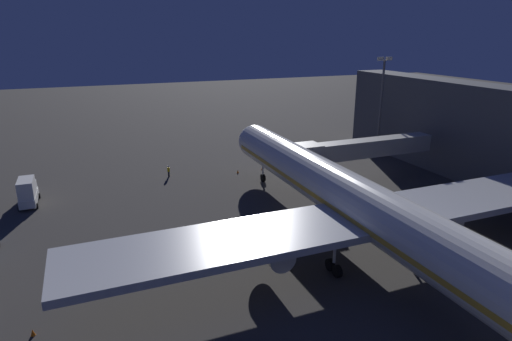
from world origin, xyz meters
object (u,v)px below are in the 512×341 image
at_px(airliner_at_gate, 360,205).
at_px(ground_crew_by_belt_loader, 169,171).
at_px(traffic_cone_wingtip_svc_side, 33,332).
at_px(jet_bridge, 356,149).
at_px(apron_floodlight_mast, 381,100).
at_px(traffic_cone_nose_port, 262,168).
at_px(traffic_cone_nose_starboard, 238,171).
at_px(ops_van, 28,192).

distance_m(airliner_at_gate, ground_crew_by_belt_loader, 35.64).
xyz_separation_m(ground_crew_by_belt_loader, traffic_cone_wingtip_svc_side, (17.14, 34.15, -0.74)).
bearing_deg(jet_bridge, airliner_at_gate, 56.20).
bearing_deg(airliner_at_gate, ground_crew_by_belt_loader, -68.10).
relative_size(airliner_at_gate, traffic_cone_wingtip_svc_side, 112.35).
bearing_deg(jet_bridge, ground_crew_by_belt_loader, -30.01).
bearing_deg(apron_floodlight_mast, jet_bridge, 42.26).
xyz_separation_m(airliner_at_gate, traffic_cone_nose_port, (-2.20, -30.45, -5.31)).
distance_m(ground_crew_by_belt_loader, traffic_cone_nose_starboard, 11.25).
distance_m(ground_crew_by_belt_loader, traffic_cone_nose_port, 15.57).
bearing_deg(traffic_cone_nose_port, ground_crew_by_belt_loader, -8.65).
xyz_separation_m(jet_bridge, traffic_cone_nose_starboard, (14.36, -12.29, -5.40)).
xyz_separation_m(apron_floodlight_mast, traffic_cone_wingtip_svc_side, (55.82, 31.65, -10.23)).
relative_size(traffic_cone_nose_port, traffic_cone_nose_starboard, 1.00).
bearing_deg(traffic_cone_wingtip_svc_side, ground_crew_by_belt_loader, -116.65).
relative_size(jet_bridge, traffic_cone_wingtip_svc_side, 41.32).
relative_size(apron_floodlight_mast, ground_crew_by_belt_loader, 9.87).
bearing_deg(ops_van, ground_crew_by_belt_loader, -166.67).
bearing_deg(ops_van, airliner_at_gate, 139.53).
bearing_deg(traffic_cone_wingtip_svc_side, airliner_at_gate, -177.43).
xyz_separation_m(jet_bridge, ops_van, (45.10, -9.95, -3.80)).
xyz_separation_m(ground_crew_by_belt_loader, traffic_cone_nose_starboard, (-10.98, 2.34, -0.74)).
xyz_separation_m(ops_van, ground_crew_by_belt_loader, (-19.77, -4.68, -0.87)).
relative_size(jet_bridge, ops_van, 3.95).
bearing_deg(ops_van, traffic_cone_nose_starboard, -175.64).
relative_size(airliner_at_gate, ground_crew_by_belt_loader, 33.68).
relative_size(ground_crew_by_belt_loader, traffic_cone_nose_port, 3.34).
height_order(apron_floodlight_mast, ground_crew_by_belt_loader, apron_floodlight_mast).
bearing_deg(airliner_at_gate, traffic_cone_nose_starboard, -85.87).
relative_size(airliner_at_gate, ops_van, 10.74).
distance_m(ops_van, ground_crew_by_belt_loader, 20.33).
height_order(ground_crew_by_belt_loader, traffic_cone_wingtip_svc_side, ground_crew_by_belt_loader).
bearing_deg(airliner_at_gate, jet_bridge, -123.80).
bearing_deg(traffic_cone_nose_starboard, traffic_cone_wingtip_svc_side, 48.53).
bearing_deg(jet_bridge, traffic_cone_nose_port, -51.00).
bearing_deg(ground_crew_by_belt_loader, traffic_cone_nose_starboard, 167.97).
height_order(apron_floodlight_mast, traffic_cone_wingtip_svc_side, apron_floodlight_mast).
xyz_separation_m(traffic_cone_nose_port, traffic_cone_wingtip_svc_side, (32.52, 31.81, 0.00)).
height_order(jet_bridge, traffic_cone_nose_starboard, jet_bridge).
relative_size(jet_bridge, ground_crew_by_belt_loader, 12.39).
bearing_deg(jet_bridge, ops_van, -12.44).
distance_m(apron_floodlight_mast, traffic_cone_nose_port, 25.45).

